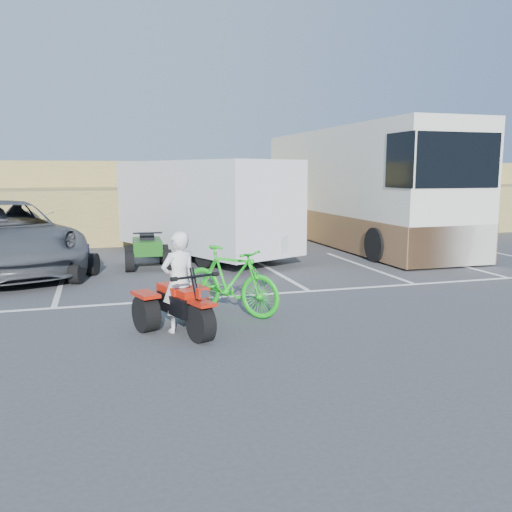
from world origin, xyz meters
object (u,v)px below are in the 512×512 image
object	(u,v)px
grey_pickup	(0,237)
rv_motorhome	(357,196)
quad_atv_blue	(66,279)
cargo_trailer	(204,206)
red_trike_atv	(184,333)
rider	(179,282)
green_dirt_bike	(230,281)
quad_atv_green	(148,268)

from	to	relation	value
grey_pickup	rv_motorhome	bearing A→B (deg)	-5.83
rv_motorhome	quad_atv_blue	size ratio (longest dim) A/B	6.92
cargo_trailer	red_trike_atv	bearing A→B (deg)	-127.53
grey_pickup	quad_atv_blue	xyz separation A→B (m)	(1.67, -1.57, -0.94)
cargo_trailer	rider	bearing A→B (deg)	-128.11
green_dirt_bike	cargo_trailer	bearing A→B (deg)	42.11
rider	green_dirt_bike	bearing A→B (deg)	-160.91
grey_pickup	quad_atv_green	distance (m)	3.93
green_dirt_bike	quad_atv_blue	size ratio (longest dim) A/B	1.29
rider	cargo_trailer	distance (m)	7.94
green_dirt_bike	quad_atv_green	world-z (taller)	green_dirt_bike
grey_pickup	cargo_trailer	xyz separation A→B (m)	(5.66, 0.86, 0.67)
red_trike_atv	quad_atv_green	xyz separation A→B (m)	(-0.01, 6.48, 0.00)
quad_atv_blue	rv_motorhome	bearing A→B (deg)	40.88
green_dirt_bike	grey_pickup	world-z (taller)	grey_pickup
green_dirt_bike	cargo_trailer	world-z (taller)	cargo_trailer
quad_atv_green	rider	bearing A→B (deg)	-87.77
red_trike_atv	cargo_trailer	distance (m)	8.19
grey_pickup	cargo_trailer	world-z (taller)	cargo_trailer
cargo_trailer	quad_atv_green	distance (m)	2.81
green_dirt_bike	rv_motorhome	distance (m)	11.05
rider	green_dirt_bike	world-z (taller)	rider
rider	grey_pickup	distance (m)	7.77
quad_atv_green	cargo_trailer	bearing A→B (deg)	38.08
quad_atv_blue	quad_atv_green	xyz separation A→B (m)	(2.12, 1.10, 0.00)
red_trike_atv	quad_atv_blue	bearing A→B (deg)	92.68
grey_pickup	quad_atv_green	size ratio (longest dim) A/B	4.12
green_dirt_bike	cargo_trailer	distance (m)	6.94
rv_motorhome	green_dirt_bike	bearing A→B (deg)	-129.69
rider	green_dirt_bike	distance (m)	1.39
rv_motorhome	cargo_trailer	bearing A→B (deg)	-164.89
red_trike_atv	cargo_trailer	world-z (taller)	cargo_trailer
quad_atv_green	green_dirt_bike	bearing A→B (deg)	-76.64
rv_motorhome	quad_atv_green	xyz separation A→B (m)	(-7.95, -3.07, -1.78)
red_trike_atv	rider	distance (m)	0.86
quad_atv_green	red_trike_atv	bearing A→B (deg)	-87.33
green_dirt_bike	rv_motorhome	bearing A→B (deg)	10.10
red_trike_atv	green_dirt_bike	xyz separation A→B (m)	(1.04, 0.99, 0.64)
cargo_trailer	rv_motorhome	world-z (taller)	rv_motorhome
rider	grey_pickup	world-z (taller)	grey_pickup
cargo_trailer	quad_atv_blue	distance (m)	4.94
red_trike_atv	quad_atv_blue	world-z (taller)	quad_atv_blue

